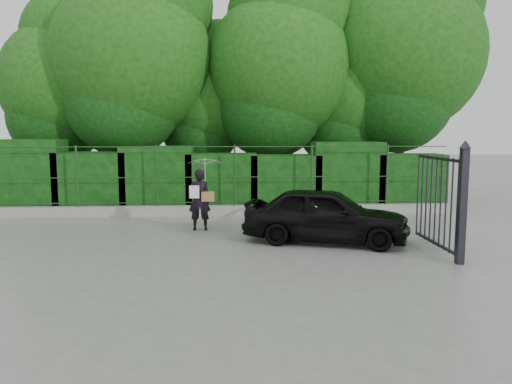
{
  "coord_description": "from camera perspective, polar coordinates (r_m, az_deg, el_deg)",
  "views": [
    {
      "loc": [
        0.19,
        -10.24,
        2.55
      ],
      "look_at": [
        0.85,
        1.3,
        1.1
      ],
      "focal_mm": 35.0,
      "sensor_mm": 36.0,
      "label": 1
    }
  ],
  "objects": [
    {
      "name": "kerb",
      "position": [
        14.94,
        -3.96,
        -2.12
      ],
      "size": [
        14.0,
        0.25,
        0.3
      ],
      "primitive_type": "cube",
      "color": "#9E9E99",
      "rests_on": "ground"
    },
    {
      "name": "fence",
      "position": [
        14.8,
        -3.14,
        1.9
      ],
      "size": [
        14.13,
        0.06,
        1.8
      ],
      "color": "#1B411A",
      "rests_on": "kerb"
    },
    {
      "name": "trees",
      "position": [
        18.12,
        -0.25,
        13.7
      ],
      "size": [
        17.1,
        6.15,
        8.08
      ],
      "color": "black",
      "rests_on": "ground"
    },
    {
      "name": "woman",
      "position": [
        12.71,
        -6.08,
        1.02
      ],
      "size": [
        0.85,
        0.85,
        1.85
      ],
      "color": "black",
      "rests_on": "ground"
    },
    {
      "name": "ground",
      "position": [
        10.56,
        -4.24,
        -6.85
      ],
      "size": [
        80.0,
        80.0,
        0.0
      ],
      "primitive_type": "plane",
      "color": "gray"
    },
    {
      "name": "hedge",
      "position": [
        15.82,
        -4.54,
        1.44
      ],
      "size": [
        14.2,
        1.2,
        2.25
      ],
      "color": "black",
      "rests_on": "ground"
    },
    {
      "name": "gate",
      "position": [
        10.58,
        21.4,
        -0.75
      ],
      "size": [
        0.22,
        2.33,
        2.36
      ],
      "color": "#222227",
      "rests_on": "ground"
    },
    {
      "name": "car",
      "position": [
        11.43,
        7.99,
        -2.59
      ],
      "size": [
        3.97,
        2.51,
        1.26
      ],
      "primitive_type": "imported",
      "rotation": [
        0.0,
        0.0,
        1.27
      ],
      "color": "black",
      "rests_on": "ground"
    }
  ]
}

